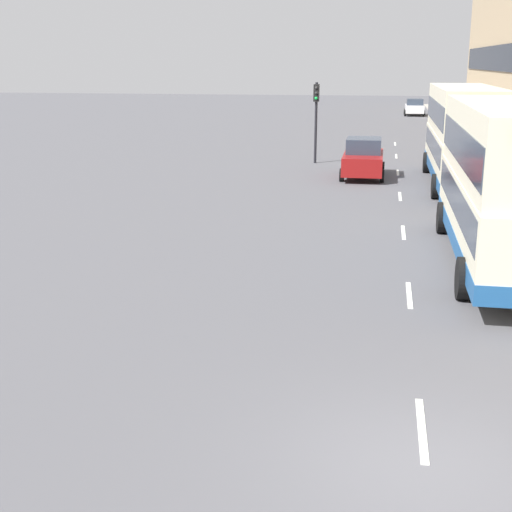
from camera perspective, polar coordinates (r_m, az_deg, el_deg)
name	(u,v)px	position (r m, az deg, el deg)	size (l,w,h in m)	color
ground_plane	(426,471)	(10.32, 13.42, -16.42)	(220.00, 220.00, 0.00)	#515156
pavement	(500,148)	(48.13, 18.92, 8.20)	(5.00, 93.00, 0.14)	#A39E93
lane_mark_0	(422,429)	(11.31, 13.13, -13.34)	(0.12, 2.00, 0.01)	silver
lane_mark_1	(409,295)	(17.29, 12.16, -3.06)	(0.12, 2.00, 0.01)	silver
lane_mark_2	(403,232)	(23.54, 11.71, 1.86)	(0.12, 2.00, 0.01)	silver
lane_mark_3	(400,196)	(29.89, 11.45, 4.71)	(0.12, 2.00, 0.01)	silver
lane_mark_4	(398,173)	(36.29, 11.28, 6.55)	(0.12, 2.00, 0.01)	silver
lane_mark_5	(396,156)	(42.72, 11.16, 7.84)	(0.12, 2.00, 0.01)	silver
lane_mark_6	(395,144)	(49.16, 11.07, 8.79)	(0.12, 2.00, 0.01)	silver
double_decker_bus_near	(506,181)	(20.08, 19.37, 5.66)	(2.85, 10.42, 4.30)	beige
double_decker_bus_ahead	(463,134)	(32.87, 16.24, 9.36)	(2.85, 10.97, 4.30)	beige
car_0	(414,107)	(75.84, 12.56, 11.55)	(2.02, 4.19, 1.68)	silver
car_1	(363,158)	(34.46, 8.58, 7.73)	(2.03, 4.29, 1.84)	maroon
traffic_light_far_kerb	(316,109)	(38.95, 4.83, 11.66)	(0.30, 0.32, 4.28)	black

